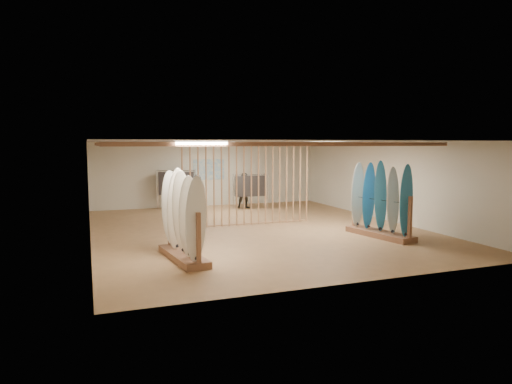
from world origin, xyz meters
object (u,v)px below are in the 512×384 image
object	(u,v)px
rack_left	(183,230)
shopper_b	(245,188)
clothing_rack_a	(176,183)
rack_right	(380,212)
clothing_rack_b	(250,186)
shopper_a	(198,193)

from	to	relation	value
rack_left	shopper_b	bearing A→B (deg)	54.10
rack_left	clothing_rack_a	world-z (taller)	rack_left
rack_right	shopper_b	size ratio (longest dim) A/B	1.39
clothing_rack_b	rack_right	bearing A→B (deg)	-74.68
shopper_a	shopper_b	distance (m)	2.74
clothing_rack_a	shopper_b	world-z (taller)	shopper_b
rack_left	shopper_b	xyz separation A→B (m)	(4.17, 7.61, 0.13)
clothing_rack_a	shopper_b	distance (m)	2.88
clothing_rack_b	shopper_a	xyz separation A→B (m)	(-2.51, -1.11, -0.07)
clothing_rack_a	shopper_a	xyz separation A→B (m)	(0.39, -2.18, -0.19)
rack_right	clothing_rack_b	xyz separation A→B (m)	(-1.65, 6.72, 0.23)
rack_left	clothing_rack_b	size ratio (longest dim) A/B	1.53
clothing_rack_a	shopper_b	bearing A→B (deg)	-0.72
rack_right	clothing_rack_a	size ratio (longest dim) A/B	1.41
clothing_rack_a	shopper_a	distance (m)	2.22
clothing_rack_a	shopper_b	xyz separation A→B (m)	(2.75, -0.80, -0.23)
clothing_rack_b	shopper_b	xyz separation A→B (m)	(-0.15, 0.26, -0.12)
clothing_rack_b	shopper_b	world-z (taller)	shopper_b
shopper_a	clothing_rack_b	bearing A→B (deg)	-125.67
clothing_rack_a	clothing_rack_b	distance (m)	3.09
rack_right	clothing_rack_b	size ratio (longest dim) A/B	1.58
shopper_b	shopper_a	bearing A→B (deg)	-133.68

